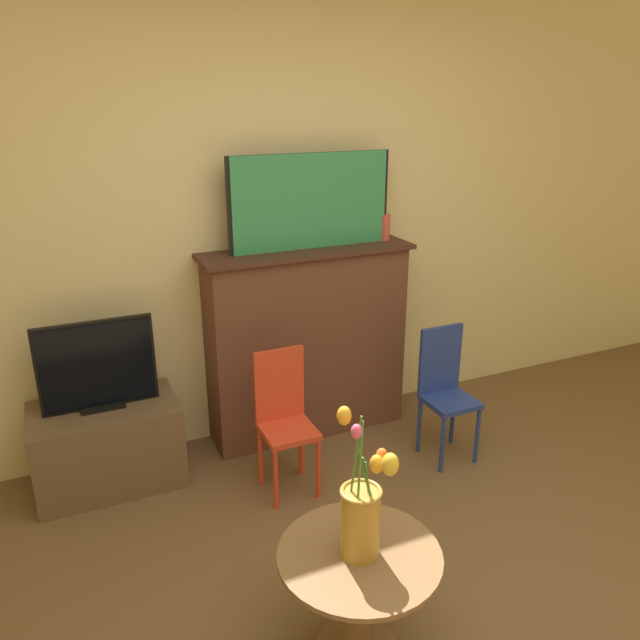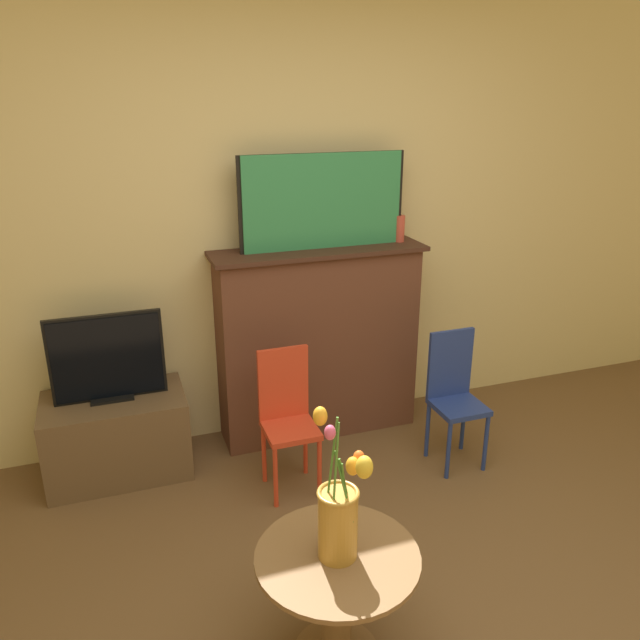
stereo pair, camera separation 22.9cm
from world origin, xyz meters
The scene contains 10 objects.
wall_back centered at (0.00, 2.13, 1.35)m, with size 8.00×0.06×2.70m.
fireplace_mantel centered at (0.16, 1.95, 0.59)m, with size 1.24×0.34×1.16m.
painting centered at (0.19, 1.95, 1.42)m, with size 0.96×0.03×0.53m.
mantel_candle centered at (0.67, 1.95, 1.24)m, with size 0.06×0.06×0.16m.
tv_stand centered at (-1.04, 1.86, 0.23)m, with size 0.75×0.45×0.45m.
tv_monitor centered at (-1.04, 1.86, 0.68)m, with size 0.58×0.12×0.47m.
chair_red centered at (-0.19, 1.44, 0.43)m, with size 0.27×0.27×0.77m.
chair_blue centered at (0.76, 1.37, 0.43)m, with size 0.27×0.27×0.77m.
side_table centered at (-0.33, 0.32, 0.31)m, with size 0.59×0.59×0.47m.
vase_tulips centered at (-0.33, 0.32, 0.65)m, with size 0.16×0.20×0.58m.
Camera 2 is at (-0.97, -1.32, 2.00)m, focal length 35.00 mm.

